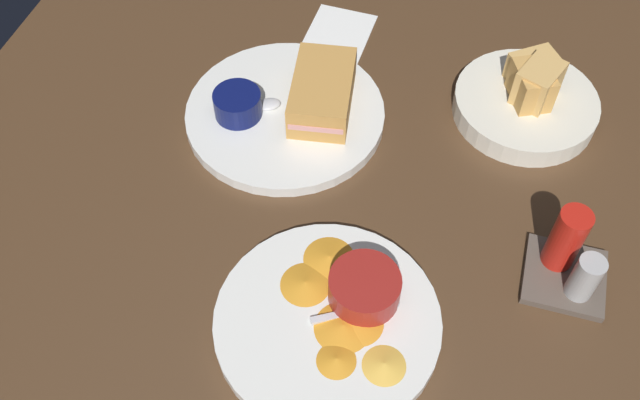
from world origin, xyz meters
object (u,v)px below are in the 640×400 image
object	(u,v)px
plate_sandwich_main	(285,114)
ramekin_light_gravy	(364,288)
ramekin_dark_sauce	(239,101)
spoon_by_dark_ramekin	(278,103)
sandwich_half_near	(322,92)
spoon_by_gravy_ramekin	(374,307)
bread_basket_rear	(527,99)
condiment_caddy	(570,260)
plate_chips_companion	(327,322)

from	to	relation	value
plate_sandwich_main	ramekin_light_gravy	world-z (taller)	ramekin_light_gravy
ramekin_dark_sauce	spoon_by_dark_ramekin	xyz separation A→B (cm)	(-2.46, 4.57, -1.49)
sandwich_half_near	spoon_by_dark_ramekin	distance (cm)	6.16
plate_sandwich_main	spoon_by_dark_ramekin	size ratio (longest dim) A/B	2.82
plate_sandwich_main	spoon_by_gravy_ramekin	bearing A→B (deg)	35.58
plate_sandwich_main	sandwich_half_near	size ratio (longest dim) A/B	1.87
bread_basket_rear	condiment_caddy	size ratio (longest dim) A/B	1.99
ramekin_light_gravy	condiment_caddy	distance (cm)	23.01
plate_sandwich_main	spoon_by_dark_ramekin	xyz separation A→B (cm)	(-0.68, -1.11, 1.16)
sandwich_half_near	condiment_caddy	world-z (taller)	condiment_caddy
plate_chips_companion	ramekin_light_gravy	size ratio (longest dim) A/B	3.14
ramekin_light_gravy	spoon_by_gravy_ramekin	world-z (taller)	ramekin_light_gravy
spoon_by_dark_ramekin	ramekin_dark_sauce	bearing A→B (deg)	-61.70
ramekin_dark_sauce	ramekin_light_gravy	size ratio (longest dim) A/B	0.80
ramekin_light_gravy	bread_basket_rear	distance (cm)	36.78
spoon_by_dark_ramekin	bread_basket_rear	world-z (taller)	bread_basket_rear
ramekin_dark_sauce	spoon_by_gravy_ramekin	size ratio (longest dim) A/B	0.67
sandwich_half_near	plate_chips_companion	xyz separation A→B (cm)	(30.05, 9.14, -3.20)
sandwich_half_near	bread_basket_rear	xyz separation A→B (cm)	(-7.71, 26.01, -1.51)
ramekin_light_gravy	condiment_caddy	size ratio (longest dim) A/B	0.82
plate_sandwich_main	ramekin_dark_sauce	world-z (taller)	ramekin_dark_sauce
sandwich_half_near	spoon_by_dark_ramekin	bearing A→B (deg)	-74.60
spoon_by_dark_ramekin	condiment_caddy	size ratio (longest dim) A/B	0.99
spoon_by_dark_ramekin	plate_sandwich_main	bearing A→B (deg)	58.31
plate_sandwich_main	ramekin_dark_sauce	bearing A→B (deg)	-72.64
spoon_by_gravy_ramekin	bread_basket_rear	bearing A→B (deg)	160.55
sandwich_half_near	spoon_by_dark_ramekin	size ratio (longest dim) A/B	1.51
spoon_by_dark_ramekin	ramekin_light_gravy	distance (cm)	30.59
plate_sandwich_main	ramekin_light_gravy	size ratio (longest dim) A/B	3.38
bread_basket_rear	sandwich_half_near	bearing A→B (deg)	-73.49
sandwich_half_near	plate_chips_companion	distance (cm)	31.57
spoon_by_dark_ramekin	plate_chips_companion	distance (cm)	32.11
plate_sandwich_main	spoon_by_gravy_ramekin	distance (cm)	31.09
bread_basket_rear	spoon_by_dark_ramekin	bearing A→B (deg)	-73.68
plate_chips_companion	bread_basket_rear	world-z (taller)	bread_basket_rear
bread_basket_rear	condiment_caddy	world-z (taller)	condiment_caddy
spoon_by_gravy_ramekin	sandwich_half_near	bearing A→B (deg)	-153.72
ramekin_dark_sauce	bread_basket_rear	bearing A→B (deg)	107.94
spoon_by_gravy_ramekin	plate_sandwich_main	bearing A→B (deg)	-144.42
ramekin_dark_sauce	spoon_by_gravy_ramekin	bearing A→B (deg)	45.31
plate_chips_companion	condiment_caddy	bearing A→B (deg)	119.17
bread_basket_rear	condiment_caddy	distance (cm)	25.42
bread_basket_rear	condiment_caddy	bearing A→B (deg)	16.14
plate_sandwich_main	spoon_by_dark_ramekin	distance (cm)	1.75
plate_chips_companion	ramekin_dark_sauce	bearing A→B (deg)	-143.45
plate_sandwich_main	condiment_caddy	bearing A→B (deg)	68.96
ramekin_dark_sauce	ramekin_light_gravy	world-z (taller)	ramekin_light_gravy
spoon_by_gravy_ramekin	plate_chips_companion	bearing A→B (deg)	-60.15
ramekin_dark_sauce	spoon_by_dark_ramekin	bearing A→B (deg)	118.30
spoon_by_dark_ramekin	plate_chips_companion	xyz separation A→B (cm)	(28.50, 14.75, -1.16)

